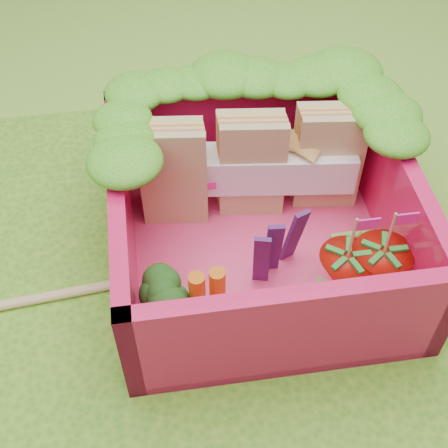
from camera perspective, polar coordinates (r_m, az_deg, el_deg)
name	(u,v)px	position (r m, az deg, el deg)	size (l,w,h in m)	color
ground	(191,278)	(2.95, -3.07, -4.94)	(14.00, 14.00, 0.00)	#8BCF3A
placemat	(190,276)	(2.94, -3.08, -4.77)	(2.60, 2.60, 0.03)	#539D23
bento_floor	(259,251)	(2.98, 3.23, -2.49)	(1.30, 1.30, 0.05)	#F43E76
bento_box	(261,216)	(2.79, 3.45, 0.72)	(1.30, 1.30, 0.55)	#E71350
lettuce_ruffle	(246,93)	(2.90, 2.04, 11.85)	(1.43, 0.77, 0.11)	#2E901A
sandwich_stack	(252,165)	(2.96, 2.58, 5.39)	(1.07, 0.29, 0.55)	tan
broccoli	(164,297)	(2.60, -5.54, -6.64)	(0.30, 0.30, 0.24)	#599749
carrot_sticks	(207,295)	(2.63, -1.56, -6.47)	(0.16, 0.10, 0.29)	orange
purple_wedges	(276,248)	(2.72, 4.82, -2.17)	(0.24, 0.15, 0.38)	#401857
strawberry_left	(344,273)	(2.76, 10.92, -4.45)	(0.24, 0.24, 0.48)	red
strawberry_right	(379,269)	(2.79, 13.97, -4.04)	(0.25, 0.25, 0.49)	red
snap_peas	(354,276)	(2.89, 11.80, -4.71)	(0.61, 0.56, 0.05)	#66BF3C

